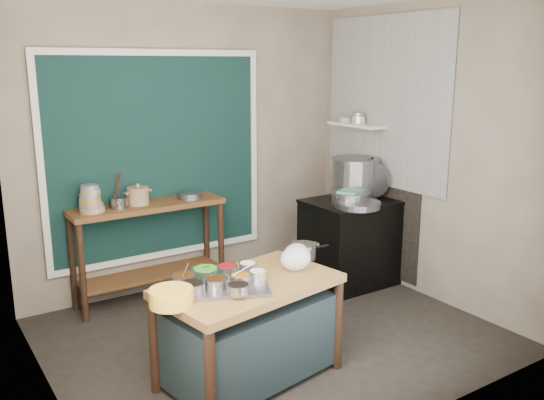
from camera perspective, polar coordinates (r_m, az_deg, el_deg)
floor at (r=4.99m, az=-0.05°, el=-13.28°), size 3.50×3.00×0.02m
back_wall at (r=5.84m, az=-8.25°, el=5.08°), size 3.50×0.02×2.80m
left_wall at (r=3.88m, az=-22.32°, el=0.00°), size 0.02×3.00×2.80m
right_wall at (r=5.68m, az=14.98°, el=4.53°), size 0.02×3.00×2.80m
curtain_panel at (r=5.68m, az=-11.26°, el=4.20°), size 2.10×0.02×1.90m
curtain_frame at (r=5.67m, az=-11.22°, el=4.19°), size 2.22×0.03×2.02m
tile_panel at (r=6.00m, az=11.13°, el=9.50°), size 0.02×1.70×1.70m
soot_patch at (r=6.25m, az=10.05°, el=-1.00°), size 0.01×1.30×1.30m
wall_shelf at (r=6.17m, az=8.36°, el=7.38°), size 0.22×0.70×0.03m
prep_table at (r=4.20m, az=-2.25°, el=-12.87°), size 1.35×0.91×0.75m
back_counter at (r=5.64m, az=-12.00°, el=-5.06°), size 1.45×0.40×0.95m
stove_block at (r=6.00m, az=7.88°, el=-4.25°), size 0.90×0.68×0.85m
stove_top at (r=5.88m, az=8.02°, el=-0.17°), size 0.92×0.69×0.03m
condiment_tray at (r=3.95m, az=-4.91°, el=-8.47°), size 0.73×0.65×0.03m
condiment_bowls at (r=3.96m, az=-5.40°, el=-7.73°), size 0.66×0.52×0.07m
yellow_basin at (r=3.71m, az=-9.96°, el=-9.46°), size 0.36×0.36×0.11m
saucepan at (r=4.49m, az=3.09°, el=-5.09°), size 0.23×0.23×0.12m
plastic_bag_a at (r=4.24m, az=2.36°, el=-5.81°), size 0.27×0.24×0.18m
plastic_bag_b at (r=4.40m, az=2.44°, el=-5.27°), size 0.22×0.19×0.15m
bowl_stack at (r=5.30m, az=-17.53°, el=-0.02°), size 0.22×0.22×0.25m
utensil_cup at (r=5.40m, az=-14.97°, el=-0.25°), size 0.19×0.19×0.10m
ceramic_crock at (r=5.49m, az=-13.11°, el=0.30°), size 0.24×0.24×0.14m
wide_bowl at (r=5.65m, az=-8.15°, el=0.45°), size 0.31×0.31×0.06m
stock_pot at (r=6.01m, az=8.23°, el=2.24°), size 0.67×0.67×0.40m
pot_lid at (r=5.95m, az=9.67°, el=2.13°), size 0.24×0.44×0.42m
steamer at (r=5.68m, az=7.77°, el=0.17°), size 0.41×0.41×0.13m
green_cloth at (r=5.67m, az=7.79°, el=0.88°), size 0.30×0.27×0.02m
shallow_pan at (r=5.59m, az=8.48°, el=-0.44°), size 0.59×0.59×0.06m
shelf_bowl_stack at (r=6.14m, az=8.57°, el=7.99°), size 0.14×0.14×0.11m
shelf_bowl_green at (r=6.29m, az=7.32°, el=7.90°), size 0.17×0.17×0.05m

